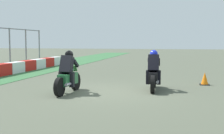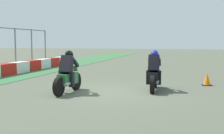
{
  "view_description": "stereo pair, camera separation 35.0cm",
  "coord_description": "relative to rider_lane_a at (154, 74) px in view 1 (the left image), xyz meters",
  "views": [
    {
      "loc": [
        -10.36,
        -2.3,
        1.83
      ],
      "look_at": [
        0.12,
        0.01,
        0.9
      ],
      "focal_mm": 47.68,
      "sensor_mm": 36.0,
      "label": 1
    },
    {
      "loc": [
        -10.28,
        -2.64,
        1.83
      ],
      "look_at": [
        0.12,
        0.01,
        0.9
      ],
      "focal_mm": 47.68,
      "sensor_mm": 36.0,
      "label": 2
    }
  ],
  "objects": [
    {
      "name": "rider_lane_a",
      "position": [
        0.0,
        0.0,
        0.0
      ],
      "size": [
        2.04,
        0.55,
        1.51
      ],
      "rotation": [
        0.0,
        0.0,
        0.04
      ],
      "color": "black",
      "rests_on": "ground_plane"
    },
    {
      "name": "rider_lane_b",
      "position": [
        -1.29,
        2.9,
        0.0
      ],
      "size": [
        2.04,
        0.55,
        1.51
      ],
      "rotation": [
        0.0,
        0.0,
        -0.05
      ],
      "color": "black",
      "rests_on": "ground_plane"
    },
    {
      "name": "ground_plane",
      "position": [
        -0.77,
        1.45,
        -0.62
      ],
      "size": [
        120.0,
        120.0,
        0.0
      ],
      "primitive_type": "plane",
      "color": "#4D5242"
    },
    {
      "name": "traffic_cone",
      "position": [
        1.82,
        -2.0,
        -0.38
      ],
      "size": [
        0.4,
        0.4,
        0.54
      ],
      "color": "black",
      "rests_on": "ground_plane"
    }
  ]
}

